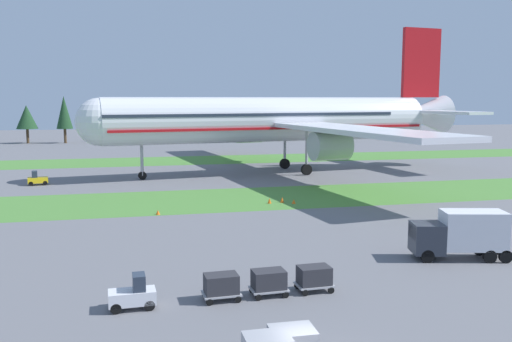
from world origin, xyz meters
name	(u,v)px	position (x,y,z in m)	size (l,w,h in m)	color
grass_strip_near	(197,200)	(0.00, 41.38, 0.00)	(320.00, 15.10, 0.01)	#4C8438
grass_strip_far	(170,161)	(0.00, 83.57, 0.00)	(320.00, 15.10, 0.01)	#4C8438
airliner	(282,119)	(16.07, 62.71, 8.51)	(62.36, 77.21, 23.72)	silver
baggage_tug	(133,295)	(-7.44, 8.97, 0.81)	(2.65, 1.41, 1.97)	silver
cargo_dolly_lead	(221,285)	(-2.42, 9.18, 0.92)	(2.26, 1.59, 1.55)	#A3A3A8
cargo_dolly_second	(269,281)	(0.47, 9.31, 0.92)	(2.26, 1.59, 1.55)	#A3A3A8
cargo_dolly_third	(314,276)	(3.37, 9.43, 0.92)	(2.26, 1.59, 1.55)	#A3A3A8
catering_truck	(461,233)	(16.06, 13.55, 1.95)	(7.30, 3.88, 3.58)	#2D333D
pushback_tractor	(37,179)	(-19.88, 57.67, 0.81)	(2.76, 1.65, 1.97)	yellow
taxiway_marker_0	(158,212)	(-4.82, 34.36, 0.24)	(0.44, 0.44, 0.49)	orange
taxiway_marker_1	(269,201)	(7.76, 37.72, 0.30)	(0.44, 0.44, 0.60)	orange
taxiway_marker_2	(282,200)	(9.29, 37.90, 0.32)	(0.44, 0.44, 0.65)	orange
taxiway_marker_3	(294,201)	(10.39, 36.97, 0.24)	(0.44, 0.44, 0.48)	orange
distant_tree_line	(151,117)	(-1.61, 132.03, 6.71)	(146.89, 10.80, 12.41)	#4C3823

